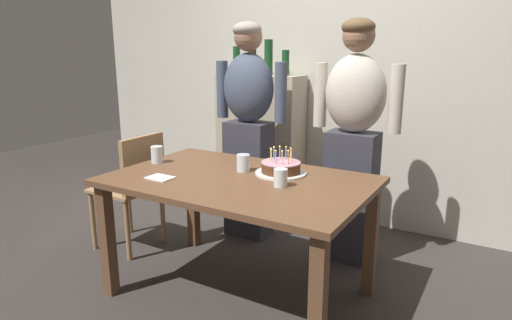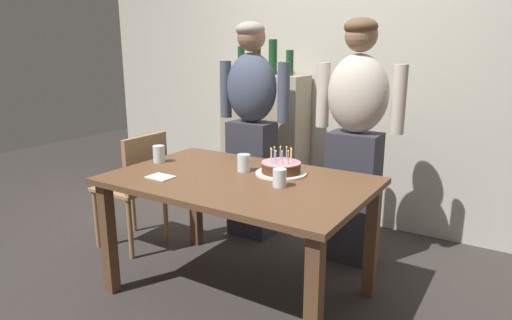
{
  "view_description": "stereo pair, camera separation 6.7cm",
  "coord_description": "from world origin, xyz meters",
  "px_view_note": "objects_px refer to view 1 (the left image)",
  "views": [
    {
      "loc": [
        1.34,
        -2.08,
        1.48
      ],
      "look_at": [
        0.07,
        0.08,
        0.84
      ],
      "focal_mm": 31.15,
      "sensor_mm": 36.0,
      "label": 1
    },
    {
      "loc": [
        1.4,
        -2.04,
        1.48
      ],
      "look_at": [
        0.07,
        0.08,
        0.84
      ],
      "focal_mm": 31.15,
      "sensor_mm": 36.0,
      "label": 2
    }
  ],
  "objects_px": {
    "water_glass_side": "(243,163)",
    "dining_chair": "(135,183)",
    "water_glass_near": "(281,178)",
    "person_man_bearded": "(249,128)",
    "birthday_cake": "(281,168)",
    "water_glass_far": "(157,155)",
    "person_woman_cardigan": "(353,139)",
    "napkin_stack": "(160,178)"
  },
  "relations": [
    {
      "from": "birthday_cake",
      "to": "person_man_bearded",
      "type": "relative_size",
      "value": 0.19
    },
    {
      "from": "water_glass_far",
      "to": "birthday_cake",
      "type": "bearing_deg",
      "value": 11.96
    },
    {
      "from": "person_man_bearded",
      "to": "dining_chair",
      "type": "height_order",
      "value": "person_man_bearded"
    },
    {
      "from": "water_glass_near",
      "to": "water_glass_far",
      "type": "distance_m",
      "value": 0.94
    },
    {
      "from": "water_glass_far",
      "to": "napkin_stack",
      "type": "height_order",
      "value": "water_glass_far"
    },
    {
      "from": "water_glass_far",
      "to": "dining_chair",
      "type": "bearing_deg",
      "value": 161.29
    },
    {
      "from": "birthday_cake",
      "to": "napkin_stack",
      "type": "distance_m",
      "value": 0.71
    },
    {
      "from": "water_glass_far",
      "to": "water_glass_side",
      "type": "distance_m",
      "value": 0.61
    },
    {
      "from": "water_glass_near",
      "to": "person_man_bearded",
      "type": "bearing_deg",
      "value": 130.74
    },
    {
      "from": "birthday_cake",
      "to": "water_glass_far",
      "type": "height_order",
      "value": "birthday_cake"
    },
    {
      "from": "water_glass_near",
      "to": "water_glass_side",
      "type": "bearing_deg",
      "value": 155.28
    },
    {
      "from": "birthday_cake",
      "to": "water_glass_near",
      "type": "relative_size",
      "value": 3.11
    },
    {
      "from": "water_glass_far",
      "to": "dining_chair",
      "type": "distance_m",
      "value": 0.46
    },
    {
      "from": "water_glass_side",
      "to": "person_man_bearded",
      "type": "xyz_separation_m",
      "value": [
        -0.37,
        0.66,
        0.08
      ]
    },
    {
      "from": "napkin_stack",
      "to": "person_man_bearded",
      "type": "distance_m",
      "value": 1.05
    },
    {
      "from": "water_glass_near",
      "to": "person_woman_cardigan",
      "type": "distance_m",
      "value": 0.83
    },
    {
      "from": "water_glass_near",
      "to": "napkin_stack",
      "type": "height_order",
      "value": "water_glass_near"
    },
    {
      "from": "birthday_cake",
      "to": "dining_chair",
      "type": "xyz_separation_m",
      "value": [
        -1.17,
        -0.06,
        -0.26
      ]
    },
    {
      "from": "water_glass_far",
      "to": "dining_chair",
      "type": "height_order",
      "value": "dining_chair"
    },
    {
      "from": "dining_chair",
      "to": "birthday_cake",
      "type": "bearing_deg",
      "value": 92.78
    },
    {
      "from": "birthday_cake",
      "to": "water_glass_near",
      "type": "height_order",
      "value": "birthday_cake"
    },
    {
      "from": "water_glass_side",
      "to": "person_man_bearded",
      "type": "distance_m",
      "value": 0.76
    },
    {
      "from": "water_glass_near",
      "to": "dining_chair",
      "type": "xyz_separation_m",
      "value": [
        -1.28,
        0.16,
        -0.27
      ]
    },
    {
      "from": "birthday_cake",
      "to": "water_glass_near",
      "type": "bearing_deg",
      "value": -62.87
    },
    {
      "from": "water_glass_near",
      "to": "person_man_bearded",
      "type": "relative_size",
      "value": 0.06
    },
    {
      "from": "person_woman_cardigan",
      "to": "person_man_bearded",
      "type": "bearing_deg",
      "value": 0.0
    },
    {
      "from": "birthday_cake",
      "to": "water_glass_side",
      "type": "relative_size",
      "value": 2.92
    },
    {
      "from": "water_glass_side",
      "to": "person_woman_cardigan",
      "type": "relative_size",
      "value": 0.06
    },
    {
      "from": "dining_chair",
      "to": "napkin_stack",
      "type": "bearing_deg",
      "value": 58.1
    },
    {
      "from": "napkin_stack",
      "to": "person_man_bearded",
      "type": "relative_size",
      "value": 0.09
    },
    {
      "from": "water_glass_side",
      "to": "dining_chair",
      "type": "bearing_deg",
      "value": 179.73
    },
    {
      "from": "water_glass_far",
      "to": "water_glass_side",
      "type": "bearing_deg",
      "value": 10.73
    },
    {
      "from": "napkin_stack",
      "to": "person_man_bearded",
      "type": "bearing_deg",
      "value": 91.85
    },
    {
      "from": "person_man_bearded",
      "to": "dining_chair",
      "type": "xyz_separation_m",
      "value": [
        -0.58,
        -0.66,
        -0.36
      ]
    },
    {
      "from": "water_glass_side",
      "to": "birthday_cake",
      "type": "bearing_deg",
      "value": 15.16
    },
    {
      "from": "water_glass_side",
      "to": "dining_chair",
      "type": "relative_size",
      "value": 0.12
    },
    {
      "from": "water_glass_near",
      "to": "water_glass_far",
      "type": "height_order",
      "value": "water_glass_far"
    },
    {
      "from": "napkin_stack",
      "to": "person_woman_cardigan",
      "type": "distance_m",
      "value": 1.32
    },
    {
      "from": "birthday_cake",
      "to": "water_glass_far",
      "type": "bearing_deg",
      "value": -168.04
    },
    {
      "from": "water_glass_side",
      "to": "dining_chair",
      "type": "height_order",
      "value": "dining_chair"
    },
    {
      "from": "birthday_cake",
      "to": "napkin_stack",
      "type": "xyz_separation_m",
      "value": [
        -0.56,
        -0.44,
        -0.03
      ]
    },
    {
      "from": "water_glass_far",
      "to": "water_glass_near",
      "type": "bearing_deg",
      "value": -2.57
    }
  ]
}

